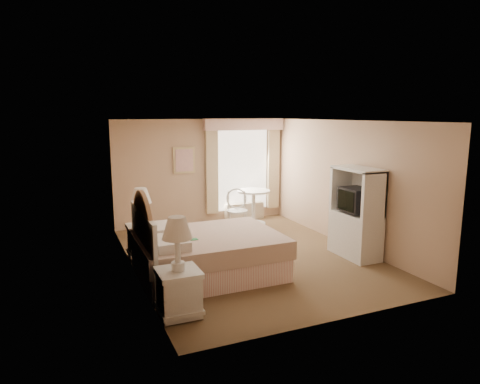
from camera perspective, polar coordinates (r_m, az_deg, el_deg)
name	(u,v)px	position (r m, az deg, el deg)	size (l,w,h in m)	color
room	(250,190)	(7.77, 1.28, 0.22)	(4.21, 5.51, 2.51)	brown
window	(244,166)	(10.58, 0.52, 3.44)	(2.05, 0.22, 2.51)	white
framed_art	(184,160)	(10.11, -7.45, 4.22)	(0.52, 0.04, 0.62)	tan
bed	(202,253)	(7.07, -5.08, -8.13)	(2.29, 1.80, 1.60)	#D28B88
nightstand_near	(178,280)	(5.72, -8.21, -11.54)	(0.55, 0.55, 1.32)	white
nightstand_far	(142,232)	(8.07, -12.91, -5.22)	(0.53, 0.53, 1.29)	white
round_table	(253,202)	(10.23, 1.81, -1.28)	(0.78, 0.78, 0.83)	silver
cafe_chair	(237,207)	(9.55, -0.41, -2.03)	(0.59, 0.59, 0.98)	silver
armoire	(356,220)	(8.18, 15.20, -3.63)	(0.50, 1.00, 1.67)	white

